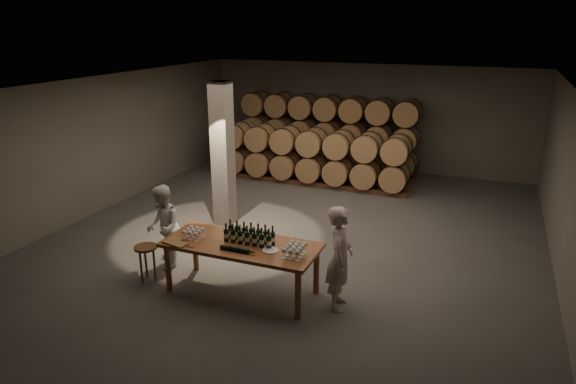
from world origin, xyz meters
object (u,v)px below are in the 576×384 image
at_px(stool, 146,253).
at_px(plate, 270,250).
at_px(person_man, 340,258).
at_px(person_woman, 163,227).
at_px(tasting_table, 241,249).
at_px(bottle_cluster, 249,236).
at_px(notebook_near, 179,244).

bearing_deg(stool, plate, 4.77).
height_order(person_man, person_woman, person_man).
distance_m(stool, person_woman, 0.65).
distance_m(tasting_table, person_woman, 1.80).
bearing_deg(person_man, bottle_cluster, 84.04).
xyz_separation_m(notebook_near, stool, (-0.83, 0.18, -0.37)).
relative_size(stool, person_man, 0.39).
bearing_deg(notebook_near, person_man, 25.27).
bearing_deg(bottle_cluster, notebook_near, -153.56).
height_order(plate, person_man, person_man).
bearing_deg(stool, bottle_cluster, 10.26).
bearing_deg(bottle_cluster, person_woman, 172.26).
xyz_separation_m(tasting_table, plate, (0.57, -0.08, 0.11)).
distance_m(bottle_cluster, stool, 1.95).
relative_size(bottle_cluster, person_woman, 0.55).
distance_m(plate, notebook_near, 1.53).
height_order(bottle_cluster, person_man, person_man).
relative_size(notebook_near, person_man, 0.15).
xyz_separation_m(person_man, person_woman, (-3.42, 0.16, -0.07)).
xyz_separation_m(tasting_table, notebook_near, (-0.91, -0.45, 0.12)).
distance_m(plate, person_woman, 2.38).
bearing_deg(person_woman, notebook_near, 13.66).
height_order(bottle_cluster, person_woman, person_woman).
xyz_separation_m(tasting_table, person_woman, (-1.77, 0.32, -0.00)).
relative_size(stool, person_woman, 0.42).
xyz_separation_m(notebook_near, person_man, (2.56, 0.61, -0.06)).
xyz_separation_m(tasting_table, person_man, (1.65, 0.17, 0.06)).
height_order(notebook_near, stool, notebook_near).
height_order(bottle_cluster, stool, bottle_cluster).
distance_m(stool, person_man, 3.43).
relative_size(notebook_near, person_woman, 0.16).
xyz_separation_m(plate, person_man, (1.08, 0.24, -0.05)).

